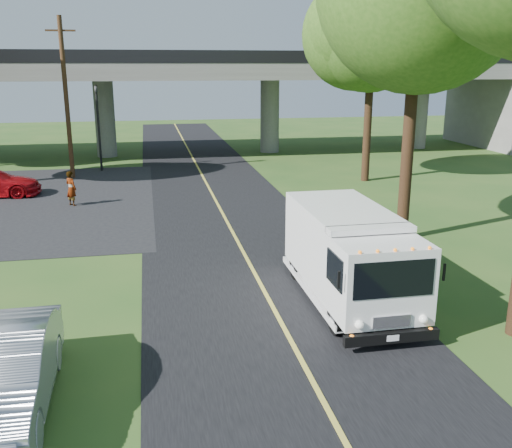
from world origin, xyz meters
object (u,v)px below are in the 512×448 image
object	(u,v)px
traffic_signal	(98,119)
step_van	(349,254)
silver_sedan	(3,374)
tree_right_far	(377,27)
pedestrian	(71,189)
utility_pole	(66,98)

from	to	relation	value
traffic_signal	step_van	size ratio (longest dim) A/B	0.85
traffic_signal	silver_sedan	bearing A→B (deg)	-90.00
step_van	silver_sedan	xyz separation A→B (m)	(-8.14, -3.81, -0.61)
traffic_signal	tree_right_far	bearing A→B (deg)	-22.07
traffic_signal	silver_sedan	distance (m)	26.22
silver_sedan	pedestrian	xyz separation A→B (m)	(-0.71, 16.91, 0.04)
step_van	pedestrian	bearing A→B (deg)	123.88
silver_sedan	pedestrian	bearing A→B (deg)	90.95
silver_sedan	traffic_signal	bearing A→B (deg)	88.54
traffic_signal	pedestrian	size ratio (longest dim) A/B	3.16
step_van	traffic_signal	bearing A→B (deg)	109.88
utility_pole	silver_sedan	world-z (taller)	utility_pole
traffic_signal	step_van	bearing A→B (deg)	-69.96
utility_pole	tree_right_far	xyz separation A→B (m)	(16.71, -4.16, 3.71)
utility_pole	silver_sedan	size ratio (longest dim) A/B	1.89
traffic_signal	pedestrian	xyz separation A→B (m)	(-0.71, -9.20, -2.38)
traffic_signal	tree_right_far	xyz separation A→B (m)	(15.21, -6.16, 5.10)
tree_right_far	step_van	distance (m)	18.92
utility_pole	step_van	size ratio (longest dim) A/B	1.47
tree_right_far	silver_sedan	size ratio (longest dim) A/B	2.30
traffic_signal	step_van	distance (m)	23.81
traffic_signal	utility_pole	size ratio (longest dim) A/B	0.58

